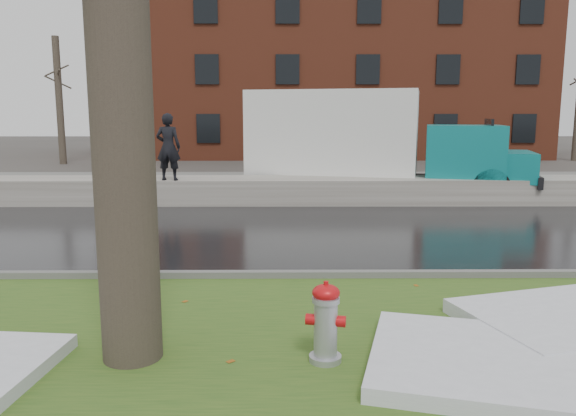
{
  "coord_description": "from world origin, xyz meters",
  "views": [
    {
      "loc": [
        -0.43,
        -7.52,
        2.57
      ],
      "look_at": [
        -0.36,
        1.88,
        1.0
      ],
      "focal_mm": 35.0,
      "sensor_mm": 36.0,
      "label": 1
    }
  ],
  "objects": [
    {
      "name": "ground",
      "position": [
        0.0,
        0.0,
        0.0
      ],
      "size": [
        120.0,
        120.0,
        0.0
      ],
      "primitive_type": "plane",
      "color": "#47423D",
      "rests_on": "ground"
    },
    {
      "name": "verge",
      "position": [
        0.0,
        -1.25,
        0.02
      ],
      "size": [
        60.0,
        4.5,
        0.04
      ],
      "primitive_type": "cube",
      "color": "#2D511B",
      "rests_on": "ground"
    },
    {
      "name": "road",
      "position": [
        0.0,
        4.5,
        0.01
      ],
      "size": [
        60.0,
        7.0,
        0.03
      ],
      "primitive_type": "cube",
      "color": "black",
      "rests_on": "ground"
    },
    {
      "name": "parking_lot",
      "position": [
        0.0,
        13.0,
        0.01
      ],
      "size": [
        60.0,
        9.0,
        0.03
      ],
      "primitive_type": "cube",
      "color": "slate",
      "rests_on": "ground"
    },
    {
      "name": "curb",
      "position": [
        0.0,
        1.0,
        0.07
      ],
      "size": [
        60.0,
        0.15,
        0.14
      ],
      "primitive_type": "cube",
      "color": "slate",
      "rests_on": "ground"
    },
    {
      "name": "snowbank",
      "position": [
        0.0,
        8.7,
        0.38
      ],
      "size": [
        60.0,
        1.6,
        0.75
      ],
      "primitive_type": "cube",
      "color": "#ACA79D",
      "rests_on": "ground"
    },
    {
      "name": "brick_building",
      "position": [
        2.0,
        30.0,
        5.0
      ],
      "size": [
        26.0,
        12.0,
        10.0
      ],
      "primitive_type": "cube",
      "color": "brown",
      "rests_on": "ground"
    },
    {
      "name": "bg_tree_left",
      "position": [
        -12.0,
        22.0,
        3.33
      ],
      "size": [
        1.4,
        1.62,
        6.5
      ],
      "color": "brown",
      "rests_on": "ground"
    },
    {
      "name": "bg_tree_center",
      "position": [
        -6.0,
        26.0,
        3.33
      ],
      "size": [
        1.4,
        1.62,
        6.5
      ],
      "color": "brown",
      "rests_on": "ground"
    },
    {
      "name": "fire_hydrant",
      "position": [
        -0.0,
        -2.03,
        0.5
      ],
      "size": [
        0.43,
        0.38,
        0.86
      ],
      "rotation": [
        0.0,
        0.0,
        -0.2
      ],
      "color": "#A1A3A9",
      "rests_on": "verge"
    },
    {
      "name": "box_truck",
      "position": [
        2.16,
        10.06,
        1.75
      ],
      "size": [
        10.02,
        4.26,
        3.32
      ],
      "rotation": [
        0.0,
        0.0,
        -0.25
      ],
      "color": "black",
      "rests_on": "ground"
    },
    {
      "name": "worker",
      "position": [
        -3.63,
        8.1,
        1.68
      ],
      "size": [
        0.72,
        0.51,
        1.86
      ],
      "primitive_type": "imported",
      "rotation": [
        0.0,
        0.0,
        3.04
      ],
      "color": "black",
      "rests_on": "snowbank"
    },
    {
      "name": "snow_patch_near",
      "position": [
        1.76,
        -2.3,
        0.12
      ],
      "size": [
        3.03,
        2.6,
        0.16
      ],
      "primitive_type": "cube",
      "rotation": [
        0.0,
        0.0,
        -0.26
      ],
      "color": "silver",
      "rests_on": "verge"
    }
  ]
}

